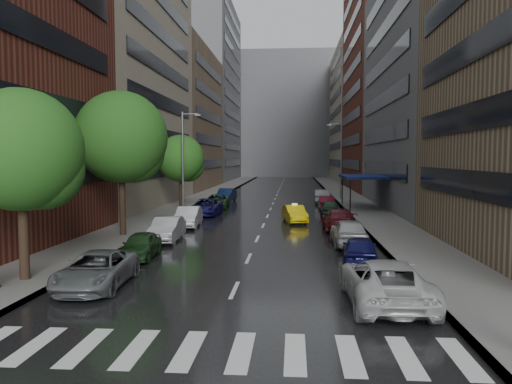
% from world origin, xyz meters
% --- Properties ---
extents(ground, '(220.00, 220.00, 0.00)m').
position_xyz_m(ground, '(0.00, 0.00, 0.00)').
color(ground, gray).
rests_on(ground, ground).
extents(road, '(14.00, 140.00, 0.01)m').
position_xyz_m(road, '(0.00, 50.00, 0.01)').
color(road, black).
rests_on(road, ground).
extents(sidewalk_left, '(4.00, 140.00, 0.15)m').
position_xyz_m(sidewalk_left, '(-9.00, 50.00, 0.07)').
color(sidewalk_left, gray).
rests_on(sidewalk_left, ground).
extents(sidewalk_right, '(4.00, 140.00, 0.15)m').
position_xyz_m(sidewalk_right, '(9.00, 50.00, 0.07)').
color(sidewalk_right, gray).
rests_on(sidewalk_right, ground).
extents(crosswalk, '(13.15, 2.80, 0.01)m').
position_xyz_m(crosswalk, '(0.20, -2.00, 0.01)').
color(crosswalk, silver).
rests_on(crosswalk, ground).
extents(buildings_left, '(8.00, 108.00, 38.00)m').
position_xyz_m(buildings_left, '(-15.00, 58.79, 15.99)').
color(buildings_left, maroon).
rests_on(buildings_left, ground).
extents(buildings_right, '(8.05, 109.10, 36.00)m').
position_xyz_m(buildings_right, '(15.00, 56.70, 15.03)').
color(buildings_right, '#937A5B').
rests_on(buildings_right, ground).
extents(building_far, '(40.00, 14.00, 32.00)m').
position_xyz_m(building_far, '(0.00, 118.00, 16.00)').
color(building_far, slate).
rests_on(building_far, ground).
extents(tree_near, '(4.90, 4.90, 7.81)m').
position_xyz_m(tree_near, '(-8.60, 4.51, 5.34)').
color(tree_near, '#382619').
rests_on(tree_near, ground).
extents(tree_mid, '(5.79, 5.79, 9.22)m').
position_xyz_m(tree_mid, '(-8.60, 16.14, 6.31)').
color(tree_mid, '#382619').
rests_on(tree_mid, ground).
extents(tree_far, '(4.53, 4.53, 7.22)m').
position_xyz_m(tree_far, '(-8.60, 32.60, 4.94)').
color(tree_far, '#382619').
rests_on(tree_far, ground).
extents(taxi, '(2.17, 4.25, 1.34)m').
position_xyz_m(taxi, '(2.32, 24.06, 0.67)').
color(taxi, yellow).
rests_on(taxi, ground).
extents(parked_cars_left, '(2.50, 42.16, 1.52)m').
position_xyz_m(parked_cars_left, '(-5.40, 22.63, 0.71)').
color(parked_cars_left, slate).
rests_on(parked_cars_left, ground).
extents(parked_cars_right, '(2.72, 43.19, 1.60)m').
position_xyz_m(parked_cars_right, '(5.40, 18.12, 0.75)').
color(parked_cars_right, '#BDBDBD').
rests_on(parked_cars_right, ground).
extents(street_lamp_left, '(1.74, 0.22, 9.00)m').
position_xyz_m(street_lamp_left, '(-7.72, 30.00, 4.89)').
color(street_lamp_left, gray).
rests_on(street_lamp_left, sidewalk_left).
extents(street_lamp_right, '(1.74, 0.22, 9.00)m').
position_xyz_m(street_lamp_right, '(7.72, 45.00, 4.89)').
color(street_lamp_right, gray).
rests_on(street_lamp_right, sidewalk_right).
extents(awning, '(4.00, 8.00, 3.12)m').
position_xyz_m(awning, '(8.98, 35.00, 3.13)').
color(awning, navy).
rests_on(awning, sidewalk_right).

